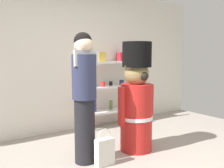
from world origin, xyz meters
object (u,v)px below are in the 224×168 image
object	(u,v)px
person_shopper	(84,93)
shopping_bag	(105,151)
merchandise_shelf	(112,83)
teddy_bear_guard	(136,100)

from	to	relation	value
person_shopper	shopping_bag	bearing A→B (deg)	-56.40
merchandise_shelf	person_shopper	size ratio (longest dim) A/B	0.95
shopping_bag	merchandise_shelf	bearing A→B (deg)	52.67
person_shopper	shopping_bag	world-z (taller)	person_shopper
merchandise_shelf	shopping_bag	bearing A→B (deg)	-127.33
teddy_bear_guard	person_shopper	world-z (taller)	person_shopper
person_shopper	shopping_bag	distance (m)	0.78
person_shopper	shopping_bag	size ratio (longest dim) A/B	3.51
merchandise_shelf	shopping_bag	distance (m)	2.01
teddy_bear_guard	merchandise_shelf	bearing A→B (deg)	69.93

